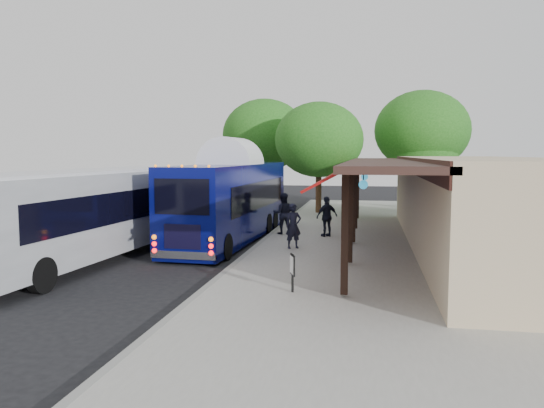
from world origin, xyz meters
The scene contains 15 objects.
ground centered at (0.00, 0.00, 0.00)m, with size 90.00×90.00×0.00m, color black.
sidewalk centered at (5.00, 4.00, 0.07)m, with size 10.00×40.00×0.15m, color #9E9B93.
curb centered at (0.05, 4.00, 0.07)m, with size 0.20×40.00×0.16m, color gray.
station_shelter centered at (8.38, 4.00, 1.85)m, with size 8.15×20.00×3.60m.
coach_bus centered at (-1.45, 4.86, 1.90)m, with size 2.83×11.16×3.54m.
city_bus centered at (-5.15, -0.31, 1.76)m, with size 3.44×12.03×3.19m.
ped_a centered at (1.57, 2.62, 1.01)m, with size 0.63×0.41×1.72m, color black.
ped_b centered at (0.60, 6.13, 1.07)m, with size 0.90×0.70×1.85m, color black.
ped_c centered at (2.60, 5.74, 1.03)m, with size 1.03×0.43×1.75m, color black.
ped_d centered at (3.40, 12.83, 0.98)m, with size 1.07×0.62×1.66m, color black.
sign_board centered at (2.43, -3.76, 0.83)m, with size 0.19×0.44×1.00m.
tree_left centered at (1.36, 15.15, 4.59)m, with size 5.37×5.37×6.88m.
tree_mid centered at (7.76, 18.85, 5.24)m, with size 6.14×6.14×7.86m.
tree_right centered at (7.84, 18.44, 3.81)m, with size 4.46×4.46×5.72m.
tree_far centered at (-2.93, 19.94, 5.07)m, with size 5.94×5.94×7.60m.
Camera 1 is at (4.32, -17.18, 3.75)m, focal length 35.00 mm.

